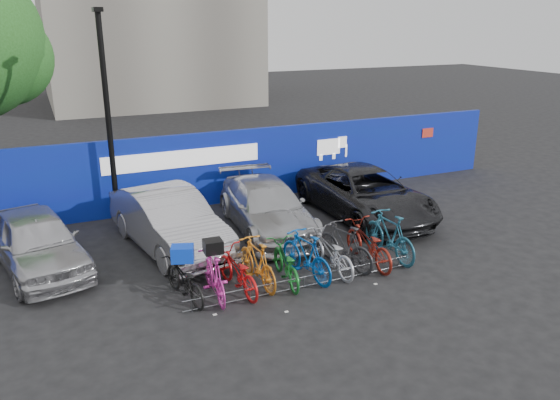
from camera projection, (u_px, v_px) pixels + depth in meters
ground at (292, 277)px, 12.89m from camera, size 100.00×100.00×0.00m
hoarding at (214, 168)px, 17.71m from camera, size 22.00×0.18×2.40m
lamppost at (108, 114)px, 15.30m from camera, size 0.25×0.50×6.11m
bike_rack at (304, 282)px, 12.32m from camera, size 5.60×0.03×0.30m
car_0 at (37, 242)px, 13.09m from camera, size 2.61×4.55×1.46m
car_1 at (169, 221)px, 14.28m from camera, size 2.48×4.98×1.57m
car_2 at (267, 207)px, 15.60m from camera, size 2.37×4.98×1.40m
car_3 at (365, 193)px, 16.69m from camera, size 2.48×5.37×1.49m
bike_0 at (184, 280)px, 11.74m from camera, size 0.93×1.82×0.91m
bike_1 at (214, 275)px, 11.80m from camera, size 0.61×1.80×1.06m
bike_2 at (237, 271)px, 12.08m from camera, size 0.86×1.92×0.97m
bike_3 at (257, 263)px, 12.37m from camera, size 0.66×1.87×1.10m
bike_4 at (285, 263)px, 12.51m from camera, size 0.85×1.88×0.95m
bike_5 at (306, 255)px, 12.70m from camera, size 0.85×1.96×1.14m
bike_6 at (330, 252)px, 13.03m from camera, size 0.80×1.97×1.01m
bike_7 at (345, 246)px, 13.26m from camera, size 0.96×1.96×1.13m
bike_8 at (368, 244)px, 13.43m from camera, size 0.72×2.03×1.06m
bike_9 at (390, 236)px, 13.76m from camera, size 0.66×2.06×1.22m
cargo_crate at (183, 254)px, 11.55m from camera, size 0.56×0.49×0.34m
cargo_topcase at (213, 246)px, 11.59m from camera, size 0.41×0.37×0.29m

